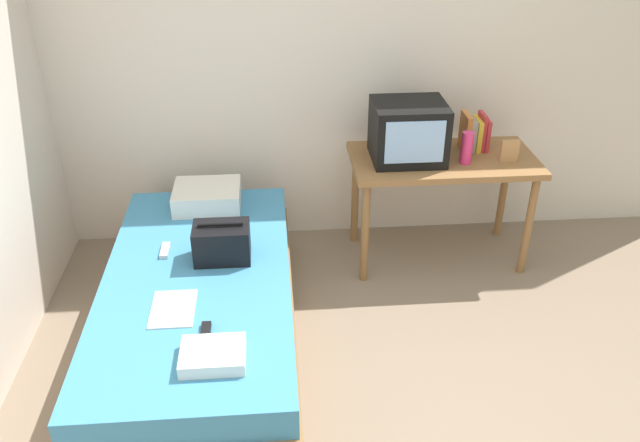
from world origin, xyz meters
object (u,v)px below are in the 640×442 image
object	(u,v)px
desk	(442,171)
tv	(408,132)
pillow	(207,196)
remote_dark	(206,334)
picture_frame	(510,151)
magazine	(173,309)
remote_silver	(165,250)
bed	(201,313)
book_row	(474,133)
handbag	(222,242)
folded_towel	(213,355)
water_bottle	(467,148)

from	to	relation	value
desk	tv	distance (m)	0.36
pillow	desk	bearing A→B (deg)	2.10
pillow	remote_dark	bearing A→B (deg)	-86.57
picture_frame	magazine	distance (m)	2.22
tv	remote_silver	distance (m)	1.61
picture_frame	remote_silver	distance (m)	2.14
bed	book_row	distance (m)	2.04
tv	pillow	size ratio (longest dim) A/B	1.09
picture_frame	magazine	bearing A→B (deg)	-152.87
pillow	handbag	size ratio (longest dim) A/B	1.35
picture_frame	magazine	xyz separation A→B (m)	(-1.96, -1.00, -0.32)
remote_dark	picture_frame	bearing A→B (deg)	34.09
remote_dark	handbag	bearing A→B (deg)	85.65
folded_towel	picture_frame	bearing A→B (deg)	38.43
pillow	picture_frame	bearing A→B (deg)	-1.19
pillow	remote_silver	bearing A→B (deg)	-110.85
water_bottle	pillow	size ratio (longest dim) A/B	0.49
water_bottle	remote_dark	bearing A→B (deg)	-141.42
bed	book_row	world-z (taller)	book_row
desk	remote_dark	bearing A→B (deg)	-137.22
desk	magazine	size ratio (longest dim) A/B	4.00
remote_dark	tv	bearing A→B (deg)	48.09
desk	tv	world-z (taller)	tv
pillow	folded_towel	xyz separation A→B (m)	(0.12, -1.42, -0.03)
tv	water_bottle	distance (m)	0.37
tv	handbag	world-z (taller)	tv
tv	picture_frame	xyz separation A→B (m)	(0.62, -0.09, -0.11)
picture_frame	remote_dark	distance (m)	2.18
tv	folded_towel	size ratio (longest dim) A/B	1.57
book_row	folded_towel	distance (m)	2.26
magazine	remote_silver	xyz separation A→B (m)	(-0.10, 0.52, 0.01)
tv	magazine	world-z (taller)	tv
remote_dark	folded_towel	bearing A→B (deg)	-74.99
water_bottle	remote_dark	xyz separation A→B (m)	(-1.52, -1.21, -0.34)
pillow	folded_towel	world-z (taller)	pillow
bed	picture_frame	size ratio (longest dim) A/B	14.15
handbag	remote_silver	bearing A→B (deg)	164.64
magazine	remote_dark	xyz separation A→B (m)	(0.17, -0.21, 0.01)
pillow	remote_silver	world-z (taller)	pillow
folded_towel	book_row	bearing A→B (deg)	45.22
remote_dark	folded_towel	distance (m)	0.18
handbag	remote_dark	size ratio (longest dim) A/B	1.92
desk	water_bottle	xyz separation A→B (m)	(0.11, -0.09, 0.19)
remote_dark	desk	bearing A→B (deg)	42.78
pillow	remote_silver	size ratio (longest dim) A/B	2.81
handbag	folded_towel	size ratio (longest dim) A/B	1.07
remote_silver	desk	bearing A→B (deg)	18.89
bed	remote_silver	size ratio (longest dim) A/B	13.89
water_bottle	picture_frame	distance (m)	0.27
pillow	folded_towel	bearing A→B (deg)	-85.14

